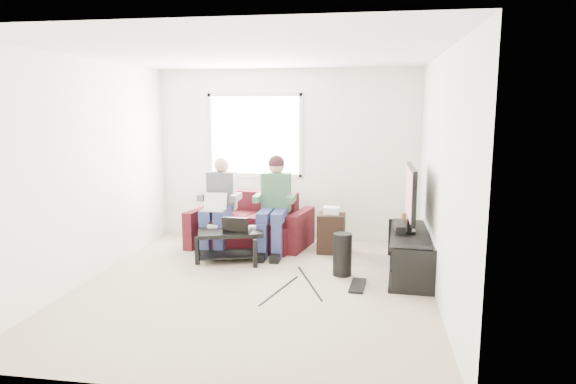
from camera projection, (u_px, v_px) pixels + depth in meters
The scene contains 26 objects.
floor at pixel (255, 286), 5.90m from camera, with size 4.50×4.50×0.00m, color tan.
ceiling at pixel (253, 53), 5.47m from camera, with size 4.50×4.50×0.00m, color white.
wall_back at pixel (287, 155), 7.88m from camera, with size 4.50×4.50×0.00m, color white.
wall_front at pixel (180, 216), 3.49m from camera, with size 4.50×4.50×0.00m, color white.
wall_left at pixel (88, 170), 6.00m from camera, with size 4.50×4.50×0.00m, color white.
wall_right at pixel (441, 178), 5.37m from camera, with size 4.50×4.50×0.00m, color white.
window at pixel (255, 135), 7.89m from camera, with size 1.48×0.04×1.28m.
sofa at pixel (251, 226), 7.57m from camera, with size 1.81×1.04×0.78m.
person_left at pixel (219, 201), 7.30m from camera, with size 0.40×0.70×1.31m.
person_right at pixel (274, 198), 7.18m from camera, with size 0.40×0.71×1.36m.
laptop_silver at pixel (214, 206), 7.06m from camera, with size 0.32×0.22×0.24m, color silver, non-canonical shape.
coffee_table at pixel (230, 239), 6.81m from camera, with size 0.95×0.74×0.42m.
laptop_black at pixel (237, 223), 6.67m from camera, with size 0.34×0.24×0.24m, color black, non-canonical shape.
controller_a at pixel (213, 226), 6.95m from camera, with size 0.14×0.09×0.04m, color silver.
controller_b at pixel (227, 226), 6.98m from camera, with size 0.14×0.09×0.04m, color black.
controller_c at pixel (255, 227), 6.88m from camera, with size 0.14×0.09×0.04m, color gray.
tv_stand at pixel (409, 255), 6.31m from camera, with size 0.55×1.56×0.51m.
tv at pixel (411, 195), 6.29m from camera, with size 0.12×1.10×0.81m.
soundbar at pixel (400, 227), 6.37m from camera, with size 0.12×0.50×0.10m, color black.
drink_cup at pixel (403, 217), 6.88m from camera, with size 0.08×0.08×0.12m, color #B5764E.
console_white at pixel (412, 259), 5.91m from camera, with size 0.30×0.22×0.06m, color silver.
console_grey at pixel (408, 243), 6.59m from camera, with size 0.34×0.26×0.08m, color gray.
console_black at pixel (410, 250), 6.25m from camera, with size 0.38×0.30×0.07m, color black.
subwoofer at pixel (342, 254), 6.24m from camera, with size 0.23×0.23×0.52m, color black.
keyboard_floor at pixel (358, 285), 5.87m from camera, with size 0.16×0.48×0.03m, color black.
end_table at pixel (331, 232), 7.22m from camera, with size 0.37×0.37×0.65m.
Camera 1 is at (1.27, -5.51, 2.04)m, focal length 32.00 mm.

